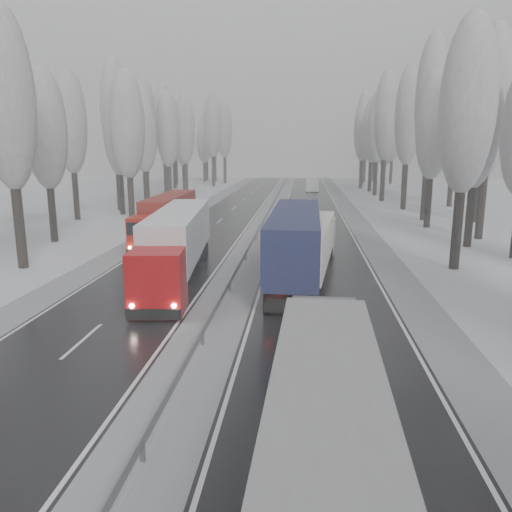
% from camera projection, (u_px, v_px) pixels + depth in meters
% --- Properties ---
extents(carriageway_right, '(7.50, 200.00, 0.03)m').
position_uv_depth(carriageway_right, '(317.00, 257.00, 37.99)').
color(carriageway_right, black).
rests_on(carriageway_right, ground).
extents(carriageway_left, '(7.50, 200.00, 0.03)m').
position_uv_depth(carriageway_left, '(182.00, 254.00, 38.95)').
color(carriageway_left, black).
rests_on(carriageway_left, ground).
extents(median_slush, '(3.00, 200.00, 0.04)m').
position_uv_depth(median_slush, '(249.00, 255.00, 38.47)').
color(median_slush, '#93949A').
rests_on(median_slush, ground).
extents(shoulder_right, '(2.40, 200.00, 0.04)m').
position_uv_depth(shoulder_right, '(383.00, 258.00, 37.54)').
color(shoulder_right, '#93949A').
rests_on(shoulder_right, ground).
extents(shoulder_left, '(2.40, 200.00, 0.04)m').
position_uv_depth(shoulder_left, '(121.00, 253.00, 39.40)').
color(shoulder_left, '#93949A').
rests_on(shoulder_left, ground).
extents(median_guardrail, '(0.12, 200.00, 0.76)m').
position_uv_depth(median_guardrail, '(249.00, 248.00, 38.34)').
color(median_guardrail, slate).
rests_on(median_guardrail, ground).
extents(tree_18, '(3.60, 3.60, 16.58)m').
position_uv_depth(tree_18, '(468.00, 107.00, 31.99)').
color(tree_18, black).
rests_on(tree_18, ground).
extents(tree_20, '(3.60, 3.60, 15.71)m').
position_uv_depth(tree_20, '(478.00, 122.00, 39.71)').
color(tree_20, black).
rests_on(tree_20, ground).
extents(tree_21, '(3.60, 3.60, 18.62)m').
position_uv_depth(tree_21, '(491.00, 102.00, 43.00)').
color(tree_21, black).
rests_on(tree_21, ground).
extents(tree_22, '(3.60, 3.60, 15.86)m').
position_uv_depth(tree_22, '(434.00, 126.00, 49.92)').
color(tree_22, black).
rests_on(tree_22, ground).
extents(tree_23, '(3.60, 3.60, 13.55)m').
position_uv_depth(tree_23, '(483.00, 142.00, 53.55)').
color(tree_23, black).
rests_on(tree_23, ground).
extents(tree_24, '(3.60, 3.60, 20.49)m').
position_uv_depth(tree_24, '(432.00, 100.00, 54.49)').
color(tree_24, black).
rests_on(tree_24, ground).
extents(tree_25, '(3.60, 3.60, 19.44)m').
position_uv_depth(tree_25, '(484.00, 109.00, 57.89)').
color(tree_25, black).
rests_on(tree_25, ground).
extents(tree_26, '(3.60, 3.60, 18.78)m').
position_uv_depth(tree_26, '(409.00, 116.00, 64.72)').
color(tree_26, black).
rests_on(tree_26, ground).
extents(tree_27, '(3.60, 3.60, 17.62)m').
position_uv_depth(tree_27, '(456.00, 123.00, 68.12)').
color(tree_27, black).
rests_on(tree_27, ground).
extents(tree_28, '(3.60, 3.60, 19.62)m').
position_uv_depth(tree_28, '(386.00, 117.00, 75.11)').
color(tree_28, black).
rests_on(tree_28, ground).
extents(tree_29, '(3.60, 3.60, 18.11)m').
position_uv_depth(tree_29, '(429.00, 125.00, 78.53)').
color(tree_29, black).
rests_on(tree_29, ground).
extents(tree_30, '(3.60, 3.60, 17.86)m').
position_uv_depth(tree_30, '(378.00, 127.00, 84.81)').
color(tree_30, black).
rests_on(tree_30, ground).
extents(tree_31, '(3.60, 3.60, 18.58)m').
position_uv_depth(tree_31, '(409.00, 125.00, 88.07)').
color(tree_31, black).
rests_on(tree_31, ground).
extents(tree_32, '(3.60, 3.60, 17.33)m').
position_uv_depth(tree_32, '(372.00, 131.00, 92.18)').
color(tree_32, black).
rests_on(tree_32, ground).
extents(tree_33, '(3.60, 3.60, 14.33)m').
position_uv_depth(tree_33, '(385.00, 142.00, 96.20)').
color(tree_33, black).
rests_on(tree_33, ground).
extents(tree_34, '(3.60, 3.60, 17.63)m').
position_uv_depth(tree_34, '(363.00, 131.00, 99.13)').
color(tree_34, black).
rests_on(tree_34, ground).
extents(tree_35, '(3.60, 3.60, 18.25)m').
position_uv_depth(tree_35, '(406.00, 129.00, 102.10)').
color(tree_35, black).
rests_on(tree_35, ground).
extents(tree_36, '(3.60, 3.60, 20.23)m').
position_uv_depth(tree_36, '(364.00, 125.00, 108.24)').
color(tree_36, black).
rests_on(tree_36, ground).
extents(tree_37, '(3.60, 3.60, 16.37)m').
position_uv_depth(tree_37, '(393.00, 137.00, 112.02)').
color(tree_37, black).
rests_on(tree_37, ground).
extents(tree_38, '(3.60, 3.60, 17.97)m').
position_uv_depth(tree_38, '(366.00, 133.00, 118.67)').
color(tree_38, black).
rests_on(tree_38, ground).
extents(tree_39, '(3.60, 3.60, 16.19)m').
position_uv_depth(tree_39, '(375.00, 138.00, 122.55)').
color(tree_39, black).
rests_on(tree_39, ground).
extents(tree_58, '(3.60, 3.60, 17.21)m').
position_uv_depth(tree_58, '(7.00, 101.00, 32.20)').
color(tree_58, black).
rests_on(tree_58, ground).
extents(tree_60, '(3.60, 3.60, 14.84)m').
position_uv_depth(tree_60, '(45.00, 130.00, 42.14)').
color(tree_60, black).
rests_on(tree_60, ground).
extents(tree_61, '(3.60, 3.60, 13.95)m').
position_uv_depth(tree_61, '(8.00, 138.00, 46.68)').
color(tree_61, black).
rests_on(tree_61, ground).
extents(tree_62, '(3.60, 3.60, 16.04)m').
position_uv_depth(tree_62, '(127.00, 125.00, 50.90)').
color(tree_62, black).
rests_on(tree_62, ground).
extents(tree_63, '(3.60, 3.60, 16.88)m').
position_uv_depth(tree_63, '(70.00, 122.00, 55.39)').
color(tree_63, black).
rests_on(tree_63, ground).
extents(tree_64, '(3.60, 3.60, 15.42)m').
position_uv_depth(tree_64, '(118.00, 132.00, 60.12)').
color(tree_64, black).
rests_on(tree_64, ground).
extents(tree_65, '(3.60, 3.60, 19.48)m').
position_uv_depth(tree_65, '(115.00, 112.00, 63.62)').
color(tree_65, black).
rests_on(tree_65, ground).
extents(tree_66, '(3.60, 3.60, 15.23)m').
position_uv_depth(tree_66, '(144.00, 135.00, 69.50)').
color(tree_66, black).
rests_on(tree_66, ground).
extents(tree_67, '(3.60, 3.60, 17.09)m').
position_uv_depth(tree_67, '(143.00, 127.00, 73.27)').
color(tree_67, black).
rests_on(tree_67, ground).
extents(tree_68, '(3.60, 3.60, 16.65)m').
position_uv_depth(tree_68, '(168.00, 130.00, 75.75)').
color(tree_68, black).
rests_on(tree_68, ground).
extents(tree_69, '(3.60, 3.60, 19.35)m').
position_uv_depth(tree_69, '(144.00, 120.00, 79.71)').
color(tree_69, black).
rests_on(tree_69, ground).
extents(tree_70, '(3.60, 3.60, 17.09)m').
position_uv_depth(tree_70, '(185.00, 130.00, 85.47)').
color(tree_70, black).
rests_on(tree_70, ground).
extents(tree_71, '(3.60, 3.60, 19.61)m').
position_uv_depth(tree_71, '(164.00, 122.00, 89.45)').
color(tree_71, black).
rests_on(tree_71, ground).
extents(tree_72, '(3.60, 3.60, 15.11)m').
position_uv_depth(tree_72, '(183.00, 139.00, 95.07)').
color(tree_72, black).
rests_on(tree_72, ground).
extents(tree_73, '(3.60, 3.60, 17.22)m').
position_uv_depth(tree_73, '(173.00, 132.00, 98.93)').
color(tree_73, black).
rests_on(tree_73, ground).
extents(tree_74, '(3.60, 3.60, 19.68)m').
position_uv_depth(tree_74, '(213.00, 125.00, 104.59)').
color(tree_74, black).
rests_on(tree_74, ground).
extents(tree_75, '(3.60, 3.60, 18.60)m').
position_uv_depth(tree_75, '(175.00, 130.00, 109.46)').
color(tree_75, black).
rests_on(tree_75, ground).
extents(tree_76, '(3.60, 3.60, 18.55)m').
position_uv_depth(tree_76, '(224.00, 130.00, 113.79)').
color(tree_76, black).
rests_on(tree_76, ground).
extents(tree_77, '(3.60, 3.60, 14.32)m').
position_uv_depth(tree_77, '(204.00, 143.00, 118.77)').
color(tree_77, black).
rests_on(tree_77, ground).
extents(tree_78, '(3.60, 3.60, 19.55)m').
position_uv_depth(tree_78, '(214.00, 129.00, 120.38)').
color(tree_78, black).
rests_on(tree_78, ground).
extents(tree_79, '(3.60, 3.60, 17.07)m').
position_uv_depth(tree_79, '(206.00, 136.00, 124.86)').
color(tree_79, black).
rests_on(tree_79, ground).
extents(truck_grey_tarp, '(2.72, 14.51, 3.71)m').
position_uv_depth(truck_grey_tarp, '(326.00, 434.00, 10.65)').
color(truck_grey_tarp, '#414145').
rests_on(truck_grey_tarp, ground).
extents(truck_blue_box, '(3.03, 17.42, 4.45)m').
position_uv_depth(truck_blue_box, '(296.00, 239.00, 30.97)').
color(truck_blue_box, '#1F1F4F').
rests_on(truck_blue_box, ground).
extents(truck_cream_box, '(3.78, 14.40, 3.66)m').
position_uv_depth(truck_cream_box, '(312.00, 244.00, 31.87)').
color(truck_cream_box, beige).
rests_on(truck_cream_box, ground).
extents(box_truck_distant, '(2.40, 7.73, 2.88)m').
position_uv_depth(box_truck_distant, '(312.00, 183.00, 94.79)').
color(box_truck_distant, silver).
rests_on(box_truck_distant, ground).
extents(truck_red_white, '(4.26, 16.79, 4.27)m').
position_uv_depth(truck_red_white, '(177.00, 241.00, 30.90)').
color(truck_red_white, '#A6090C').
rests_on(truck_red_white, ground).
extents(truck_red_red, '(2.71, 15.19, 3.88)m').
position_uv_depth(truck_red_red, '(167.00, 214.00, 44.79)').
color(truck_red_red, '#AB1309').
rests_on(truck_red_red, ground).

